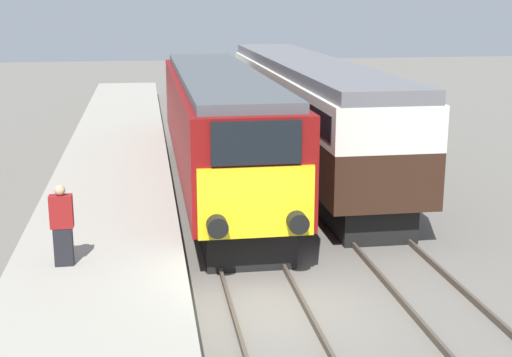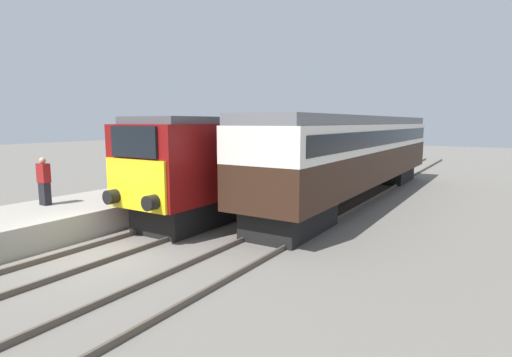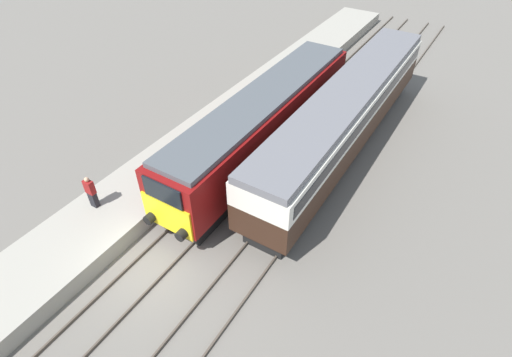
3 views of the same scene
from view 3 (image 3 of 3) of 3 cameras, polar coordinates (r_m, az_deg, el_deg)
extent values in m
plane|color=slate|center=(17.18, -15.03, -12.38)|extent=(120.00, 120.00, 0.00)
cube|color=#9E998C|center=(22.75, -7.49, 5.44)|extent=(3.50, 50.00, 0.81)
cube|color=#4C4238|center=(19.84, -6.76, -1.83)|extent=(0.07, 60.00, 0.14)
cube|color=#4C4238|center=(19.18, -3.33, -3.35)|extent=(0.07, 60.00, 0.14)
cube|color=#4C4238|center=(18.42, 1.75, -5.58)|extent=(0.07, 60.00, 0.14)
cube|color=#4C4238|center=(17.98, 5.72, -7.28)|extent=(0.07, 60.00, 0.14)
cube|color=black|center=(18.66, -6.89, -3.33)|extent=(2.03, 4.00, 1.00)
cube|color=black|center=(25.55, 6.92, 9.98)|extent=(2.03, 4.00, 1.00)
cube|color=maroon|center=(20.81, 1.11, 8.36)|extent=(2.70, 15.01, 2.55)
cube|color=yellow|center=(16.49, -12.56, -5.29)|extent=(2.48, 0.10, 1.53)
cube|color=black|center=(15.62, -13.22, -2.00)|extent=(1.89, 0.10, 0.92)
cube|color=#4C5156|center=(20.10, 1.16, 11.74)|extent=(2.38, 14.41, 0.24)
cylinder|color=black|center=(17.16, -14.95, -5.56)|extent=(0.44, 0.35, 0.44)
cylinder|color=black|center=(16.25, -10.59, -7.93)|extent=(0.44, 0.35, 0.44)
cube|color=black|center=(17.91, 3.79, -5.50)|extent=(1.89, 3.60, 0.95)
cube|color=black|center=(28.42, 17.36, 11.66)|extent=(1.89, 3.60, 0.95)
cube|color=#331E14|center=(22.12, 12.49, 7.60)|extent=(2.70, 17.94, 1.44)
cube|color=silver|center=(21.47, 12.98, 10.47)|extent=(2.71, 17.94, 1.13)
cube|color=black|center=(21.47, 12.98, 10.47)|extent=(2.75, 17.23, 0.62)
cube|color=slate|center=(21.12, 13.28, 12.21)|extent=(2.48, 17.94, 0.36)
cube|color=black|center=(19.05, -22.18, -2.74)|extent=(0.36, 0.24, 0.78)
cube|color=maroon|center=(18.60, -22.72, -1.13)|extent=(0.44, 0.26, 0.65)
sphere|color=tan|center=(18.34, -23.06, -0.13)|extent=(0.21, 0.21, 0.21)
camera|label=1|loc=(14.91, -68.69, -21.38)|focal=50.00mm
camera|label=2|loc=(9.70, 1.10, -52.42)|focal=28.00mm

